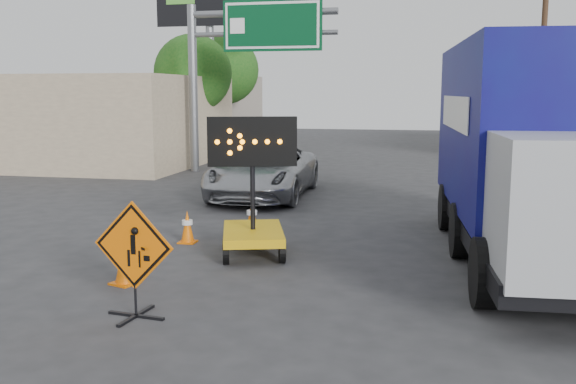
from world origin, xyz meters
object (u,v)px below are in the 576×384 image
(arrow_board, at_px, (253,224))
(box_truck, at_px, (531,163))
(construction_sign, at_px, (134,257))
(pickup_truck, at_px, (264,171))

(arrow_board, xyz_separation_m, box_truck, (5.41, 0.75, 1.30))
(construction_sign, relative_size, pickup_truck, 0.29)
(pickup_truck, bearing_deg, box_truck, -43.54)
(construction_sign, xyz_separation_m, box_truck, (6.13, 4.68, 1.01))
(construction_sign, relative_size, arrow_board, 0.62)
(pickup_truck, bearing_deg, arrow_board, -78.39)
(box_truck, bearing_deg, arrow_board, -176.10)
(construction_sign, bearing_deg, box_truck, 44.60)
(construction_sign, xyz_separation_m, arrow_board, (0.72, 3.93, -0.29))
(construction_sign, relative_size, box_truck, 0.19)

